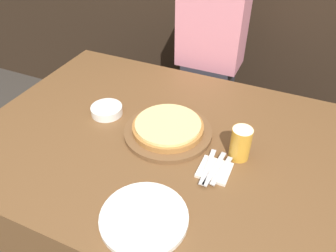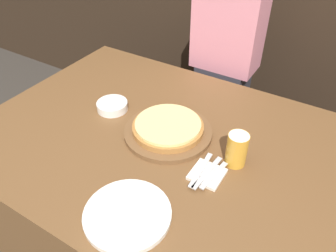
{
  "view_description": "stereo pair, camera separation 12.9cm",
  "coord_description": "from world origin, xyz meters",
  "views": [
    {
      "loc": [
        0.38,
        -0.89,
        1.58
      ],
      "look_at": [
        -0.03,
        0.03,
        0.78
      ],
      "focal_mm": 35.0,
      "sensor_mm": 36.0,
      "label": 1
    },
    {
      "loc": [
        0.5,
        -0.83,
        1.58
      ],
      "look_at": [
        -0.03,
        0.03,
        0.78
      ],
      "focal_mm": 35.0,
      "sensor_mm": 36.0,
      "label": 2
    }
  ],
  "objects": [
    {
      "name": "ground_plane",
      "position": [
        0.0,
        0.0,
        0.0
      ],
      "size": [
        12.0,
        12.0,
        0.0
      ],
      "primitive_type": "plane",
      "color": "#38332D"
    },
    {
      "name": "dining_table",
      "position": [
        0.0,
        0.0,
        0.37
      ],
      "size": [
        1.57,
        1.08,
        0.74
      ],
      "color": "brown",
      "rests_on": "ground_plane"
    },
    {
      "name": "pizza_on_board",
      "position": [
        -0.03,
        0.03,
        0.76
      ],
      "size": [
        0.35,
        0.35,
        0.06
      ],
      "color": "brown",
      "rests_on": "dining_table"
    },
    {
      "name": "beer_glass",
      "position": [
        0.26,
        0.02,
        0.8
      ],
      "size": [
        0.08,
        0.08,
        0.13
      ],
      "color": "gold",
      "rests_on": "dining_table"
    },
    {
      "name": "dinner_plate",
      "position": [
        0.07,
        -0.37,
        0.74
      ],
      "size": [
        0.27,
        0.27,
        0.02
      ],
      "color": "white",
      "rests_on": "dining_table"
    },
    {
      "name": "side_bowl",
      "position": [
        -0.33,
        0.05,
        0.75
      ],
      "size": [
        0.14,
        0.14,
        0.04
      ],
      "color": "white",
      "rests_on": "dining_table"
    },
    {
      "name": "napkin_stack",
      "position": [
        0.2,
        -0.09,
        0.74
      ],
      "size": [
        0.11,
        0.11,
        0.01
      ],
      "color": "white",
      "rests_on": "dining_table"
    },
    {
      "name": "fork",
      "position": [
        0.18,
        -0.09,
        0.75
      ],
      "size": [
        0.03,
        0.18,
        0.0
      ],
      "color": "silver",
      "rests_on": "napkin_stack"
    },
    {
      "name": "dinner_knife",
      "position": [
        0.2,
        -0.09,
        0.75
      ],
      "size": [
        0.03,
        0.18,
        0.0
      ],
      "color": "silver",
      "rests_on": "napkin_stack"
    },
    {
      "name": "spoon",
      "position": [
        0.23,
        -0.09,
        0.75
      ],
      "size": [
        0.04,
        0.16,
        0.0
      ],
      "color": "silver",
      "rests_on": "napkin_stack"
    },
    {
      "name": "diner_person",
      "position": [
        -0.08,
        0.72,
        0.65
      ],
      "size": [
        0.34,
        0.2,
        1.32
      ],
      "color": "#33333D",
      "rests_on": "ground_plane"
    }
  ]
}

